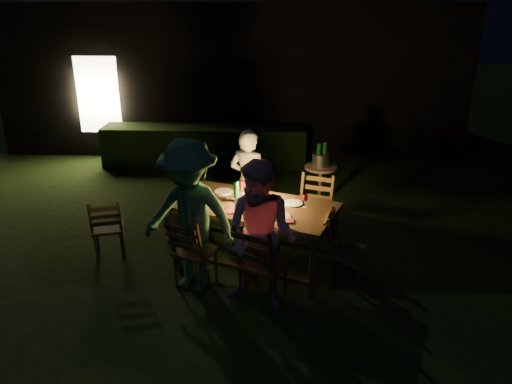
{
  "coord_description": "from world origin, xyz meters",
  "views": [
    {
      "loc": [
        1.02,
        -6.22,
        3.37
      ],
      "look_at": [
        0.75,
        -0.13,
        0.93
      ],
      "focal_mm": 35.0,
      "sensor_mm": 36.0,
      "label": 1
    }
  ],
  "objects_px": {
    "dining_table": "(254,210)",
    "bottle_bucket_a": "(319,158)",
    "chair_near_left": "(195,263)",
    "person_house_side": "(249,183)",
    "bottle_table": "(236,191)",
    "side_table": "(321,171)",
    "chair_far_left": "(248,217)",
    "person_opp_left": "(190,217)",
    "person_opp_right": "(261,237)",
    "chair_end": "(346,263)",
    "chair_near_right": "(262,277)",
    "lantern": "(259,192)",
    "chair_spare": "(109,238)",
    "chair_far_right": "(312,226)",
    "ice_bucket": "(321,160)",
    "bottle_bucket_b": "(324,156)"
  },
  "relations": [
    {
      "from": "dining_table",
      "to": "ice_bucket",
      "type": "distance_m",
      "value": 2.19
    },
    {
      "from": "side_table",
      "to": "person_opp_left",
      "type": "bearing_deg",
      "value": -124.01
    },
    {
      "from": "person_opp_right",
      "to": "bottle_table",
      "type": "bearing_deg",
      "value": 130.49
    },
    {
      "from": "dining_table",
      "to": "chair_near_right",
      "type": "relative_size",
      "value": 2.13
    },
    {
      "from": "person_house_side",
      "to": "person_opp_left",
      "type": "relative_size",
      "value": 0.85
    },
    {
      "from": "bottle_table",
      "to": "chair_end",
      "type": "bearing_deg",
      "value": -21.28
    },
    {
      "from": "chair_near_left",
      "to": "bottle_bucket_a",
      "type": "relative_size",
      "value": 3.13
    },
    {
      "from": "bottle_bucket_b",
      "to": "ice_bucket",
      "type": "bearing_deg",
      "value": -141.34
    },
    {
      "from": "chair_end",
      "to": "bottle_bucket_a",
      "type": "distance_m",
      "value": 2.44
    },
    {
      "from": "chair_far_left",
      "to": "lantern",
      "type": "height_order",
      "value": "lantern"
    },
    {
      "from": "bottle_table",
      "to": "ice_bucket",
      "type": "xyz_separation_m",
      "value": [
        1.24,
        1.86,
        -0.17
      ]
    },
    {
      "from": "chair_near_left",
      "to": "bottle_bucket_b",
      "type": "xyz_separation_m",
      "value": [
        1.76,
        2.55,
        0.58
      ]
    },
    {
      "from": "chair_far_right",
      "to": "chair_far_left",
      "type": "bearing_deg",
      "value": -2.8
    },
    {
      "from": "chair_far_left",
      "to": "ice_bucket",
      "type": "bearing_deg",
      "value": -109.76
    },
    {
      "from": "person_opp_left",
      "to": "person_house_side",
      "type": "bearing_deg",
      "value": 90.0
    },
    {
      "from": "person_opp_right",
      "to": "side_table",
      "type": "xyz_separation_m",
      "value": [
        0.88,
        2.88,
        -0.24
      ]
    },
    {
      "from": "chair_near_right",
      "to": "lantern",
      "type": "height_order",
      "value": "lantern"
    },
    {
      "from": "person_house_side",
      "to": "chair_far_left",
      "type": "bearing_deg",
      "value": 92.13
    },
    {
      "from": "lantern",
      "to": "side_table",
      "type": "distance_m",
      "value": 2.17
    },
    {
      "from": "chair_far_left",
      "to": "person_house_side",
      "type": "distance_m",
      "value": 0.53
    },
    {
      "from": "chair_spare",
      "to": "person_opp_right",
      "type": "distance_m",
      "value": 2.42
    },
    {
      "from": "chair_far_left",
      "to": "chair_spare",
      "type": "bearing_deg",
      "value": 49.82
    },
    {
      "from": "lantern",
      "to": "person_opp_right",
      "type": "bearing_deg",
      "value": -86.49
    },
    {
      "from": "bottle_table",
      "to": "side_table",
      "type": "relative_size",
      "value": 0.39
    },
    {
      "from": "chair_near_right",
      "to": "bottle_table",
      "type": "distance_m",
      "value": 1.24
    },
    {
      "from": "person_opp_left",
      "to": "bottle_bucket_a",
      "type": "height_order",
      "value": "person_opp_left"
    },
    {
      "from": "person_opp_left",
      "to": "lantern",
      "type": "xyz_separation_m",
      "value": [
        0.78,
        0.63,
        0.08
      ]
    },
    {
      "from": "chair_near_left",
      "to": "lantern",
      "type": "bearing_deg",
      "value": 61.77
    },
    {
      "from": "person_opp_right",
      "to": "side_table",
      "type": "distance_m",
      "value": 3.02
    },
    {
      "from": "chair_far_right",
      "to": "chair_end",
      "type": "bearing_deg",
      "value": 128.34
    },
    {
      "from": "dining_table",
      "to": "chair_spare",
      "type": "relative_size",
      "value": 2.5
    },
    {
      "from": "chair_spare",
      "to": "side_table",
      "type": "height_order",
      "value": "chair_spare"
    },
    {
      "from": "chair_far_right",
      "to": "person_opp_right",
      "type": "height_order",
      "value": "person_opp_right"
    },
    {
      "from": "side_table",
      "to": "ice_bucket",
      "type": "xyz_separation_m",
      "value": [
        0.0,
        -0.0,
        0.2
      ]
    },
    {
      "from": "chair_end",
      "to": "ice_bucket",
      "type": "bearing_deg",
      "value": -162.49
    },
    {
      "from": "chair_far_left",
      "to": "dining_table",
      "type": "bearing_deg",
      "value": 126.23
    },
    {
      "from": "chair_near_left",
      "to": "chair_spare",
      "type": "relative_size",
      "value": 1.09
    },
    {
      "from": "chair_near_left",
      "to": "chair_far_right",
      "type": "xyz_separation_m",
      "value": [
        1.49,
        1.08,
        0.02
      ]
    },
    {
      "from": "chair_far_left",
      "to": "person_opp_left",
      "type": "relative_size",
      "value": 0.47
    },
    {
      "from": "chair_near_right",
      "to": "bottle_table",
      "type": "xyz_separation_m",
      "value": [
        -0.37,
        0.97,
        0.67
      ]
    },
    {
      "from": "chair_far_right",
      "to": "lantern",
      "type": "relative_size",
      "value": 3.01
    },
    {
      "from": "chair_near_right",
      "to": "person_opp_left",
      "type": "height_order",
      "value": "person_opp_left"
    },
    {
      "from": "chair_near_right",
      "to": "side_table",
      "type": "xyz_separation_m",
      "value": [
        0.87,
        2.83,
        0.31
      ]
    },
    {
      "from": "person_house_side",
      "to": "side_table",
      "type": "distance_m",
      "value": 1.53
    },
    {
      "from": "dining_table",
      "to": "person_house_side",
      "type": "distance_m",
      "value": 0.94
    },
    {
      "from": "chair_far_right",
      "to": "bottle_bucket_a",
      "type": "distance_m",
      "value": 1.51
    },
    {
      "from": "dining_table",
      "to": "bottle_bucket_a",
      "type": "relative_size",
      "value": 7.16
    },
    {
      "from": "chair_spare",
      "to": "person_house_side",
      "type": "height_order",
      "value": "person_house_side"
    },
    {
      "from": "chair_spare",
      "to": "dining_table",
      "type": "bearing_deg",
      "value": -19.23
    },
    {
      "from": "chair_far_left",
      "to": "bottle_bucket_b",
      "type": "bearing_deg",
      "value": -109.93
    }
  ]
}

